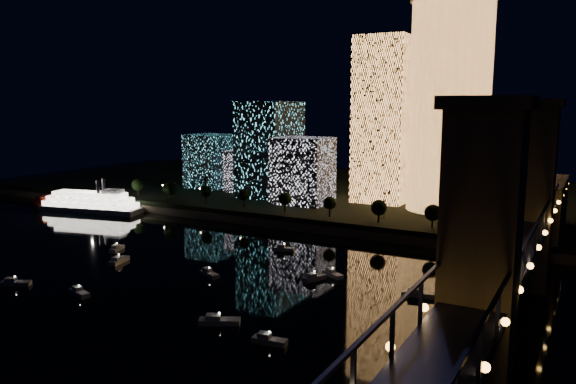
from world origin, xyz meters
The scene contains 11 objects.
ground centered at (0.00, 0.00, 0.00)m, with size 520.00×520.00×0.00m, color black.
far_bank centered at (0.00, 160.00, 2.50)m, with size 420.00×160.00×5.00m, color black.
seawall centered at (0.00, 82.00, 1.50)m, with size 420.00×6.00×3.00m, color #6B5E4C.
tower_cylindrical centered at (25.34, 125.61, 47.91)m, with size 34.00×34.00×85.57m.
tower_rectangular centered at (-4.70, 132.67, 41.28)m, with size 22.80×22.80×72.56m, color #FFA551.
midrise_blocks centered at (-61.65, 121.25, 22.46)m, with size 86.79×40.11×44.61m.
truss_bridge centered at (65.00, 3.72, 16.25)m, with size 13.00×266.00×50.00m.
riverboat centered at (-122.23, 67.41, 4.03)m, with size 53.13×21.06×15.70m.
motorboats centered at (-2.83, 12.24, 0.81)m, with size 126.08×71.62×2.78m.
esplanade_trees centered at (-30.55, 88.00, 10.46)m, with size 165.87×6.67×8.83m.
street_lamps centered at (-34.00, 94.00, 9.02)m, with size 132.70×0.70×5.65m.
Camera 1 is at (79.76, -107.00, 49.01)m, focal length 35.00 mm.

